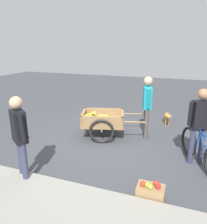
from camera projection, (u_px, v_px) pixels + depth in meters
ground_plane at (104, 141)px, 5.80m from camera, size 24.00×24.00×0.00m
fruit_cart at (103, 121)px, 5.96m from camera, size 1.80×1.20×0.72m
vendor_person at (147, 102)px, 5.72m from camera, size 0.29×0.59×1.65m
bicycle at (200, 151)px, 4.49m from camera, size 0.79×1.52×0.85m
cyclist_person at (200, 120)px, 4.46m from camera, size 0.48×0.33×1.60m
dog at (167, 116)px, 6.90m from camera, size 0.30×0.65×0.40m
plastic_bucket at (20, 137)px, 5.75m from camera, size 0.26×0.26×0.24m
apple_crate at (151, 192)px, 3.59m from camera, size 0.44×0.32×0.32m
bystander_person at (19, 133)px, 3.82m from camera, size 0.44×0.38×1.60m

